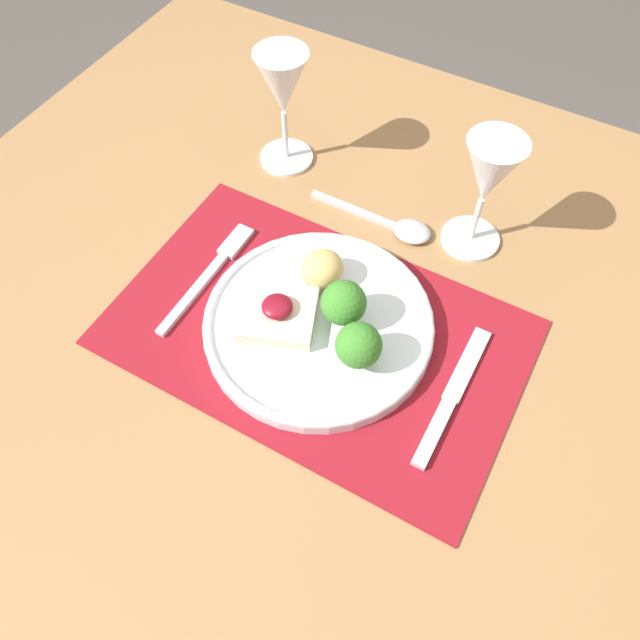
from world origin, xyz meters
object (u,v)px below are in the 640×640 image
Objects in this scene: fork at (212,270)px; spoon at (399,227)px; dinner_plate at (321,321)px; wine_glass_near at (488,178)px; knife at (448,404)px; wine_glass_far at (283,90)px.

fork is 0.26m from spoon.
dinner_plate is at bearing -90.31° from spoon.
wine_glass_near is at bearing 21.84° from spoon.
knife is at bearing -6.36° from dinner_plate.
fork is 1.08× the size of spoon.
fork is 1.17× the size of wine_glass_near.
knife is 0.27m from spoon.
wine_glass_far reaches higher than wine_glass_near.
dinner_plate is 1.42× the size of fork.
knife is (0.34, -0.03, -0.00)m from fork.
wine_glass_near is at bearing 38.46° from fork.
fork is 0.36m from wine_glass_near.
spoon is at bearing 86.07° from dinner_plate.
wine_glass_near is at bearing -3.14° from wine_glass_far.
spoon is 0.14m from wine_glass_near.
dinner_plate is at bearing -115.11° from wine_glass_near.
knife is 0.46m from wine_glass_far.
fork is 0.34m from knife.
wine_glass_far is at bearing 170.85° from spoon.
wine_glass_near is (0.10, 0.22, 0.09)m from dinner_plate.
wine_glass_far reaches higher than fork.
dinner_plate reaches higher than knife.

